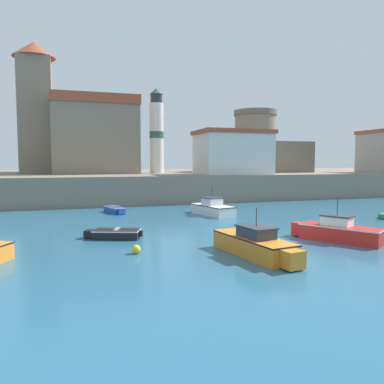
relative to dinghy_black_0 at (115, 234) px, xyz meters
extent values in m
plane|color=#28607F|center=(8.68, -3.60, -0.29)|extent=(200.00, 200.00, 0.00)
cube|color=gray|center=(8.68, 36.00, 1.26)|extent=(120.00, 40.00, 3.11)
cube|color=black|center=(0.11, -0.04, -0.03)|extent=(3.01, 2.17, 0.53)
cube|color=black|center=(-1.44, 0.54, -0.03)|extent=(0.79, 0.87, 0.45)
cube|color=white|center=(0.11, -0.04, 0.20)|extent=(3.04, 2.19, 0.07)
cube|color=#997F5B|center=(0.11, -0.04, 0.28)|extent=(0.57, 1.09, 0.08)
cube|color=black|center=(1.51, -0.57, 0.02)|extent=(0.26, 0.26, 0.36)
cube|color=#284C9E|center=(1.25, 11.76, -0.02)|extent=(1.75, 2.85, 0.55)
cube|color=#284C9E|center=(1.69, 10.26, -0.02)|extent=(0.68, 0.61, 0.47)
cube|color=white|center=(1.25, 11.76, 0.22)|extent=(1.76, 2.87, 0.07)
cube|color=#997F5B|center=(1.25, 11.76, 0.30)|extent=(0.90, 0.44, 0.08)
cube|color=black|center=(0.83, 13.15, 0.03)|extent=(0.25, 0.25, 0.36)
cube|color=#237A4C|center=(21.65, 1.13, -0.09)|extent=(0.65, 0.72, 0.35)
cube|color=red|center=(12.45, -4.94, 0.16)|extent=(3.57, 4.63, 0.92)
cube|color=red|center=(11.12, -2.72, 0.16)|extent=(1.02, 0.97, 0.78)
cube|color=white|center=(12.45, -4.94, 0.58)|extent=(3.61, 4.67, 0.07)
cube|color=silver|center=(12.33, -4.75, 0.89)|extent=(1.75, 1.92, 0.53)
cube|color=#2D333D|center=(12.33, -4.75, 1.20)|extent=(1.88, 2.07, 0.08)
cylinder|color=black|center=(12.33, -4.75, 1.69)|extent=(0.04, 0.04, 0.90)
cube|color=orange|center=(6.11, -6.25, 0.17)|extent=(2.35, 5.27, 0.93)
cube|color=orange|center=(6.55, -9.12, 0.17)|extent=(0.98, 0.84, 0.79)
cube|color=black|center=(6.11, -6.25, 0.59)|extent=(2.37, 5.32, 0.07)
cube|color=#333842|center=(6.15, -6.50, 0.88)|extent=(1.45, 1.94, 0.49)
cube|color=#2D333D|center=(6.15, -6.50, 1.16)|extent=(1.55, 2.10, 0.08)
cylinder|color=black|center=(6.15, -6.50, 1.65)|extent=(0.04, 0.04, 0.90)
cube|color=white|center=(9.30, 7.48, 0.14)|extent=(2.75, 4.50, 0.86)
cube|color=white|center=(8.70, 9.91, 0.14)|extent=(1.15, 1.02, 0.73)
cube|color=black|center=(9.30, 7.48, 0.53)|extent=(2.78, 4.55, 0.07)
cube|color=silver|center=(9.25, 7.68, 0.87)|extent=(1.66, 1.75, 0.60)
cube|color=#2D333D|center=(9.25, 7.68, 1.20)|extent=(1.78, 1.89, 0.08)
cylinder|color=black|center=(9.25, 7.68, 1.69)|extent=(0.04, 0.04, 0.90)
sphere|color=yellow|center=(0.61, -4.20, -0.07)|extent=(0.46, 0.46, 0.46)
cube|color=gray|center=(0.68, 33.32, 7.18)|extent=(10.62, 17.87, 8.73)
cube|color=#9E472D|center=(0.68, 33.32, 12.14)|extent=(10.83, 18.23, 1.20)
cube|color=gray|center=(-6.67, 30.64, 10.30)|extent=(4.10, 4.10, 14.97)
cone|color=#9E472D|center=(-6.67, 30.64, 18.79)|extent=(5.33, 5.33, 2.00)
cube|color=#685E4F|center=(24.68, 29.56, 5.03)|extent=(12.69, 12.69, 4.43)
cylinder|color=gray|center=(24.68, 29.56, 7.10)|extent=(6.23, 6.23, 8.58)
cylinder|color=#685E4F|center=(24.68, 29.56, 11.79)|extent=(6.54, 6.54, 0.80)
cylinder|color=silver|center=(8.68, 27.28, 7.51)|extent=(1.87, 1.87, 9.39)
cylinder|color=#2D5647|center=(8.68, 27.28, 7.98)|extent=(1.92, 1.92, 0.90)
cylinder|color=#262D33|center=(8.68, 27.28, 12.80)|extent=(1.59, 1.59, 1.20)
cone|color=#2D5647|center=(8.68, 27.28, 13.80)|extent=(1.77, 1.77, 0.80)
cube|color=silver|center=(16.68, 20.03, 5.26)|extent=(8.55, 6.08, 4.89)
cube|color=#9E472D|center=(16.68, 20.03, 7.95)|extent=(8.97, 6.38, 0.50)
camera|label=1|loc=(-2.41, -22.79, 4.35)|focal=35.00mm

